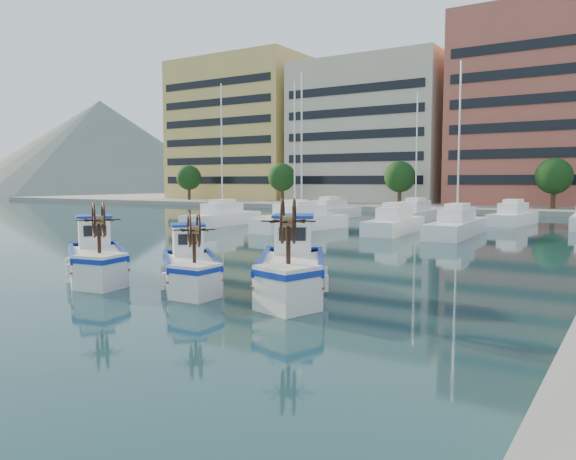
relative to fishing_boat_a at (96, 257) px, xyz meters
name	(u,v)px	position (x,y,z in m)	size (l,w,h in m)	color
ground	(218,285)	(4.85, 1.27, -0.81)	(300.00, 300.00, 0.00)	#1B3D47
hill_west	(102,192)	(-135.15, 111.27, -0.81)	(180.00, 180.00, 60.00)	slate
yacht_marina	(416,221)	(2.21, 28.94, -0.28)	(36.68, 22.39, 11.50)	white
fishing_boat_a	(96,257)	(0.00, 0.00, 0.00)	(4.75, 4.15, 2.93)	white
fishing_boat_b	(190,265)	(4.13, 0.63, -0.07)	(4.16, 4.08, 2.67)	white
fishing_boat_c	(292,267)	(7.73, 1.51, 0.06)	(4.16, 5.22, 3.16)	white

